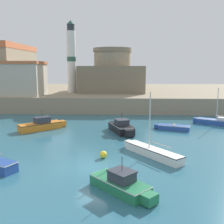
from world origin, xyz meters
TOP-DOWN VIEW (x-y plane):
  - ground_plane at (0.00, 0.00)m, footprint 200.00×200.00m
  - quay_seawall at (0.00, 43.15)m, footprint 120.00×40.00m
  - sailboat_white_0 at (4.93, 2.83)m, footprint 4.86×5.82m
  - motorboat_orange_1 at (-7.83, 12.33)m, footprint 5.46×4.81m
  - sailboat_blue_2 at (15.37, 15.90)m, footprint 6.08×4.11m
  - motorboat_green_3 at (2.33, -3.97)m, footprint 4.29×4.27m
  - dinghy_blue_4 at (8.64, 12.98)m, footprint 4.44×2.40m
  - motorboat_black_6 at (2.22, 11.37)m, footprint 3.33×5.41m
  - mooring_buoy at (0.72, 2.12)m, footprint 0.63×0.63m
  - church at (-24.72, 38.85)m, footprint 12.28×17.82m
  - fortress at (0.00, 36.62)m, footprint 13.05×13.05m
  - lighthouse at (-8.00, 33.28)m, footprint 1.76×1.76m
  - harbor_shed_near_wharf at (-16.00, 27.36)m, footprint 8.03×6.72m

SIDE VIEW (x-z plane):
  - ground_plane at x=0.00m, z-range 0.00..0.00m
  - mooring_buoy at x=0.72m, z-range 0.00..0.63m
  - dinghy_blue_4 at x=8.64m, z-range -0.01..0.66m
  - sailboat_white_0 at x=4.93m, z-range -2.39..3.23m
  - sailboat_blue_2 at x=15.37m, z-range -2.08..2.99m
  - motorboat_green_3 at x=2.33m, z-range -0.64..1.63m
  - motorboat_orange_1 at x=-7.83m, z-range -0.66..1.84m
  - motorboat_black_6 at x=2.22m, z-range -0.64..1.85m
  - quay_seawall at x=0.00m, z-range 0.00..2.74m
  - harbor_shed_near_wharf at x=-16.00m, z-range 2.77..8.84m
  - fortress at x=0.00m, z-range 1.60..10.58m
  - church at x=-24.72m, z-range 0.37..16.04m
  - lighthouse at x=-8.00m, z-range 2.56..16.63m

